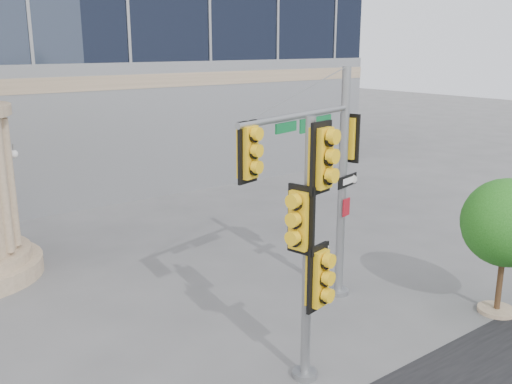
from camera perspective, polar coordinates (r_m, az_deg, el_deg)
ground at (r=14.07m, az=6.63°, el=-14.17°), size 120.00×120.00×0.00m
main_signal_pole at (r=14.19m, az=6.53°, el=2.68°), size 4.71×1.64×6.20m
secondary_signal_pole at (r=11.09m, az=5.58°, el=-4.11°), size 1.00×0.72×5.46m
street_tree at (r=15.60m, az=23.76°, el=-3.13°), size 2.28×2.22×3.55m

